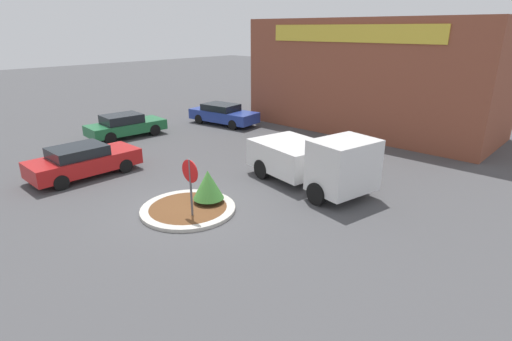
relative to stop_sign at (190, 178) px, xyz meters
name	(u,v)px	position (x,y,z in m)	size (l,w,h in m)	color
ground_plane	(188,211)	(-0.59, 0.28, -1.43)	(120.00, 120.00, 0.00)	#474749
traffic_island	(188,209)	(-0.59, 0.28, -1.37)	(3.26, 3.26, 0.13)	#BCB7AD
stop_sign	(190,178)	(0.00, 0.00, 0.00)	(0.76, 0.07, 2.07)	#4C4C51
island_shrub	(208,184)	(-0.41, 1.07, -0.64)	(1.08, 1.08, 1.18)	brown
utility_truck	(313,160)	(1.20, 5.08, -0.36)	(5.61, 3.32, 2.23)	silver
storefront_building	(372,76)	(-1.91, 15.50, 1.82)	(14.50, 6.07, 6.49)	brown
parked_sedan_green	(125,125)	(-11.13, 4.07, -0.75)	(2.14, 4.46, 1.34)	#1E6638
parked_sedan_red	(83,161)	(-6.56, -0.54, -0.75)	(1.96, 4.44, 1.34)	#B21919
parked_sedan_blue	(223,114)	(-9.39, 10.10, -0.75)	(4.76, 2.34, 1.32)	navy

